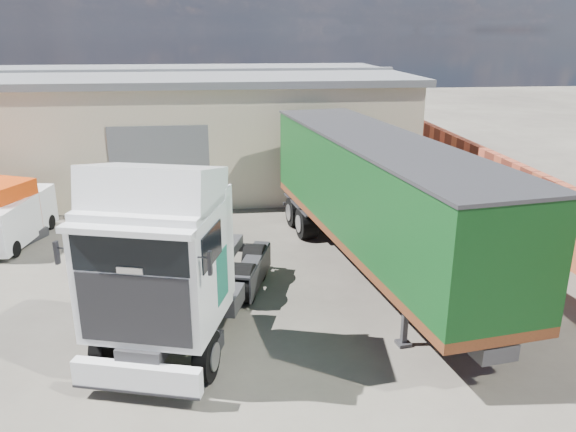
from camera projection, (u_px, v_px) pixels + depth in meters
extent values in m
plane|color=#272420|center=(207.00, 329.00, 14.27)|extent=(120.00, 120.00, 0.00)
cube|color=beige|center=(90.00, 130.00, 27.91)|extent=(30.00, 12.00, 5.00)
cube|color=#5D5F62|center=(84.00, 75.00, 27.07)|extent=(30.60, 12.60, 0.30)
cube|color=#5D5F62|center=(161.00, 170.00, 22.89)|extent=(4.00, 0.08, 3.60)
cube|color=#5D5F62|center=(83.00, 71.00, 27.01)|extent=(30.60, 0.40, 0.15)
cube|color=maroon|center=(521.00, 200.00, 20.79)|extent=(0.35, 26.00, 2.50)
cylinder|color=black|center=(156.00, 351.00, 12.23)|extent=(2.82, 1.80, 1.12)
cylinder|color=black|center=(207.00, 280.00, 15.70)|extent=(2.87, 1.82, 1.12)
cylinder|color=black|center=(222.00, 260.00, 17.09)|extent=(2.87, 1.82, 1.12)
cube|color=#2D2D30|center=(193.00, 285.00, 14.49)|extent=(2.86, 6.99, 0.32)
cube|color=silver|center=(137.00, 377.00, 11.28)|extent=(2.67, 1.00, 0.58)
cube|color=silver|center=(156.00, 267.00, 12.00)|extent=(3.22, 3.08, 2.60)
cube|color=black|center=(134.00, 310.00, 10.98)|extent=(2.26, 0.71, 1.48)
cube|color=black|center=(129.00, 254.00, 10.63)|extent=(2.31, 0.71, 0.79)
cube|color=silver|center=(154.00, 189.00, 11.67)|extent=(3.10, 2.70, 1.30)
cube|color=#0D5B47|center=(109.00, 267.00, 12.69)|extent=(0.23, 0.77, 1.17)
cube|color=#0D5B47|center=(223.00, 275.00, 12.28)|extent=(0.23, 0.77, 1.17)
cylinder|color=#2D2D30|center=(208.00, 257.00, 15.71)|extent=(1.44, 1.44, 0.13)
cube|color=#2D2D30|center=(405.00, 323.00, 13.35)|extent=(0.36, 0.36, 1.17)
cube|color=#2D2D30|center=(476.00, 313.00, 13.83)|extent=(0.36, 0.36, 1.17)
cylinder|color=black|center=(328.00, 215.00, 21.25)|extent=(2.85, 1.52, 1.13)
cube|color=#2D2D30|center=(375.00, 245.00, 17.18)|extent=(2.72, 12.76, 0.37)
cube|color=#5F2E15|center=(375.00, 234.00, 17.07)|extent=(4.51, 13.03, 0.26)
cube|color=black|center=(378.00, 187.00, 16.59)|extent=(4.51, 13.03, 2.77)
cube|color=#2D2D30|center=(380.00, 140.00, 16.15)|extent=(4.59, 13.10, 0.09)
cylinder|color=black|center=(31.00, 222.00, 21.33)|extent=(1.72, 0.80, 0.57)
cube|color=silver|center=(10.00, 218.00, 19.83)|extent=(2.19, 4.16, 1.47)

